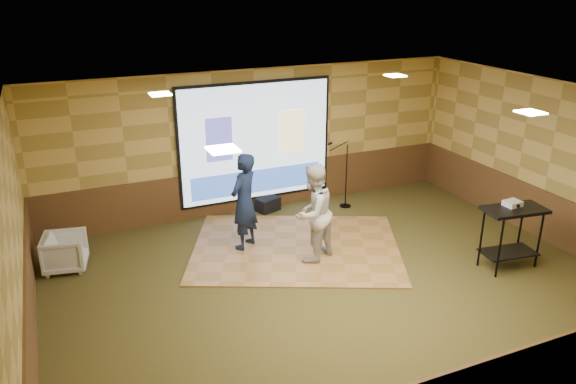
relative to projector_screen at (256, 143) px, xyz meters
name	(u,v)px	position (x,y,z in m)	size (l,w,h in m)	color
ground	(331,283)	(0.00, -3.44, -1.47)	(9.00, 9.00, 0.00)	#2E3618
room_shell	(335,162)	(0.00, -3.44, 0.62)	(9.04, 7.04, 3.02)	tan
wainscot_back	(256,188)	(0.00, 0.04, -1.00)	(9.00, 0.04, 0.95)	#51341B
wainscot_left	(31,321)	(-4.48, -3.44, -1.00)	(0.04, 7.00, 0.95)	#51341B
wainscot_right	(540,213)	(4.48, -3.44, -1.00)	(0.04, 7.00, 0.95)	#51341B
projector_screen	(256,143)	(0.00, 0.00, 0.00)	(3.32, 0.06, 2.52)	black
downlight_nw	(160,94)	(-2.20, -1.64, 1.50)	(0.32, 0.32, 0.02)	#FFECBF
downlight_ne	(395,76)	(2.20, -1.64, 1.50)	(0.32, 0.32, 0.02)	#FFECBF
downlight_sw	(223,149)	(-2.20, -4.94, 1.50)	(0.32, 0.32, 0.02)	#FFECBF
downlight_se	(531,112)	(2.20, -4.94, 1.50)	(0.32, 0.32, 0.02)	#FFECBF
dance_floor	(296,247)	(-0.01, -2.05, -1.46)	(3.77, 2.87, 0.03)	#A7713D
player_left	(244,201)	(-0.86, -1.65, -0.55)	(0.65, 0.43, 1.80)	#131E3D
player_right	(313,213)	(0.07, -2.57, -0.57)	(0.85, 0.66, 1.75)	beige
av_table	(512,225)	(3.05, -4.14, -0.69)	(1.04, 0.55, 1.09)	black
projector	(513,203)	(3.09, -4.04, -0.34)	(0.27, 0.23, 0.09)	silver
mic_stand	(344,185)	(1.75, -0.64, -0.98)	(0.59, 0.24, 1.51)	black
banquet_chair	(65,252)	(-3.95, -1.18, -1.16)	(0.68, 0.70, 0.64)	gray
duffel_bag	(268,204)	(0.17, -0.19, -1.33)	(0.47, 0.32, 0.29)	black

